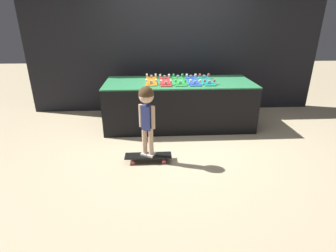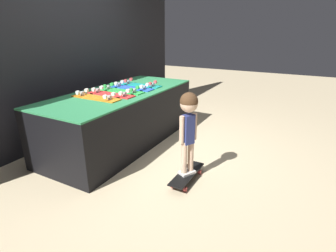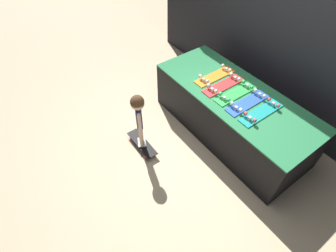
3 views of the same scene
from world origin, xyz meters
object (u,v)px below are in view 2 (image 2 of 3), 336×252
Objects in this scene: skateboard_blue_on_rack at (132,87)px; skateboard_teal_on_rack at (140,84)px; skateboard_orange_on_rack at (96,97)px; skateboard_green_on_rack at (121,90)px; skateboard_red_on_rack at (111,94)px; child at (188,119)px; skateboard_on_floor at (187,175)px.

skateboard_blue_on_rack is 0.23m from skateboard_teal_on_rack.
skateboard_green_on_rack is (0.47, -0.04, 0.00)m from skateboard_orange_on_rack.
skateboard_green_on_rack is (0.23, 0.01, 0.00)m from skateboard_red_on_rack.
child reaches higher than skateboard_green_on_rack.
skateboard_green_on_rack is at bearing 177.27° from skateboard_blue_on_rack.
skateboard_red_on_rack is 0.47m from skateboard_blue_on_rack.
skateboard_on_floor is at bearing -112.30° from skateboard_green_on_rack.
skateboard_blue_on_rack and skateboard_teal_on_rack have the same top height.
skateboard_blue_on_rack is 1.00× the size of skateboard_teal_on_rack.
child is (-0.29, -1.27, -0.06)m from skateboard_red_on_rack.
skateboard_orange_on_rack is at bearing 87.45° from skateboard_on_floor.
child reaches higher than skateboard_red_on_rack.
skateboard_teal_on_rack is 1.76m from skateboard_on_floor.
skateboard_blue_on_rack is 0.75× the size of child.
skateboard_red_on_rack is 0.75× the size of child.
skateboard_orange_on_rack and skateboard_red_on_rack have the same top height.
skateboard_orange_on_rack is 1.12× the size of skateboard_on_floor.
child reaches higher than skateboard_blue_on_rack.
skateboard_green_on_rack reaches higher than skateboard_on_floor.
skateboard_green_on_rack is 0.47m from skateboard_teal_on_rack.
skateboard_on_floor is (-0.76, -1.27, -0.72)m from skateboard_blue_on_rack.
skateboard_blue_on_rack is (0.70, -0.05, 0.00)m from skateboard_orange_on_rack.
skateboard_teal_on_rack reaches higher than skateboard_on_floor.
skateboard_on_floor is at bearing 0.00° from child.
skateboard_red_on_rack is at bearing -177.60° from skateboard_green_on_rack.
skateboard_blue_on_rack reaches higher than skateboard_on_floor.
skateboard_blue_on_rack is at bearing -2.73° from skateboard_green_on_rack.
skateboard_blue_on_rack is (0.23, -0.01, 0.00)m from skateboard_green_on_rack.
skateboard_red_on_rack and skateboard_teal_on_rack have the same top height.
child is at bearing -120.86° from skateboard_blue_on_rack.
skateboard_teal_on_rack is at bearing 0.11° from skateboard_red_on_rack.
skateboard_on_floor is at bearing -120.86° from skateboard_blue_on_rack.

